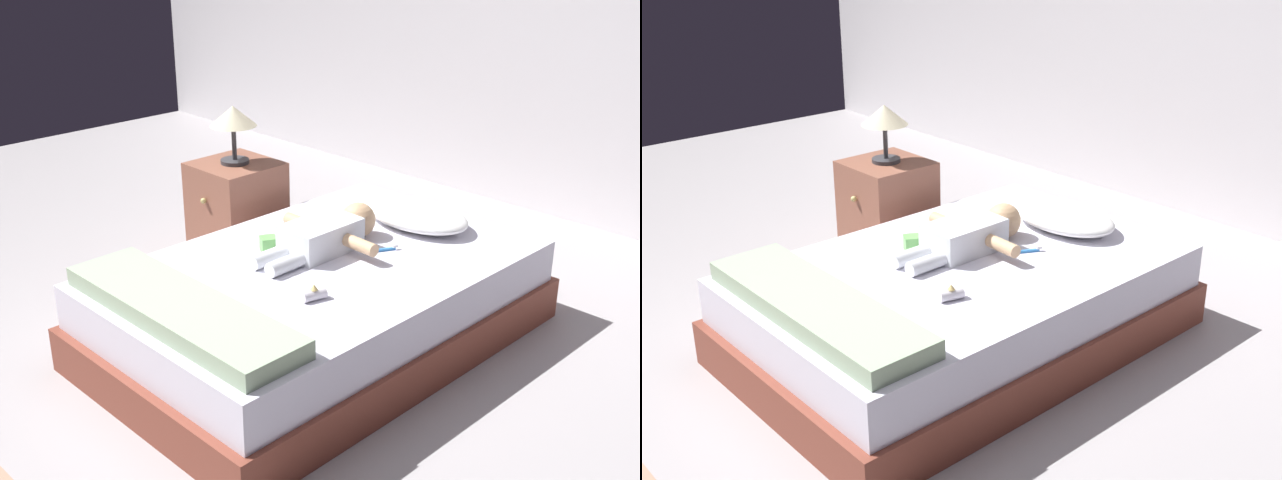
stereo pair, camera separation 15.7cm
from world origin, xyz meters
TOP-DOWN VIEW (x-y plane):
  - ground_plane at (0.00, 0.00)m, footprint 8.00×8.00m
  - wall_behind_bed at (0.00, 3.00)m, footprint 8.00×0.12m
  - bed at (0.01, 0.83)m, footprint 1.21×1.89m
  - pillow at (0.03, 1.45)m, footprint 0.54×0.34m
  - baby at (-0.07, 0.96)m, footprint 0.53×0.66m
  - toothbrush at (0.12, 1.11)m, footprint 0.08×0.14m
  - nightstand at (-0.92, 1.14)m, footprint 0.40×0.43m
  - lamp at (-0.92, 1.14)m, footprint 0.24×0.24m
  - blanket at (0.01, 0.12)m, footprint 1.09×0.30m
  - toy_block at (-0.22, 0.75)m, footprint 0.09×0.09m
  - baby_bottle at (0.25, 0.57)m, footprint 0.07×0.10m

SIDE VIEW (x-z plane):
  - ground_plane at x=0.00m, z-range 0.00..0.00m
  - bed at x=0.01m, z-range 0.00..0.38m
  - nightstand at x=-0.92m, z-range 0.00..0.55m
  - toothbrush at x=0.12m, z-range 0.38..0.40m
  - baby_bottle at x=0.25m, z-range 0.37..0.44m
  - toy_block at x=-0.22m, z-range 0.38..0.45m
  - blanket at x=0.01m, z-range 0.38..0.45m
  - pillow at x=0.03m, z-range 0.38..0.49m
  - baby at x=-0.07m, z-range 0.37..0.53m
  - lamp at x=-0.92m, z-range 0.63..0.92m
  - wall_behind_bed at x=0.00m, z-range 0.00..2.59m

